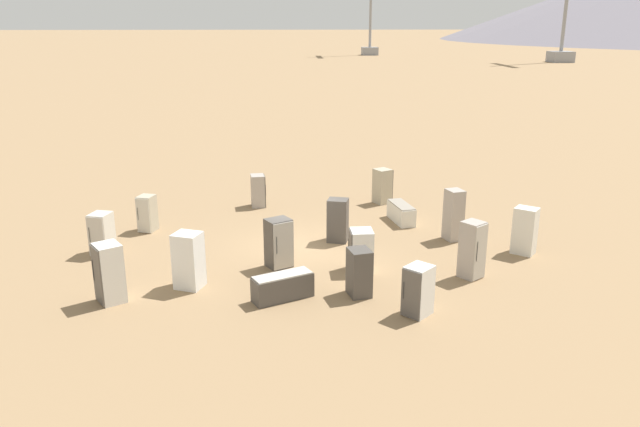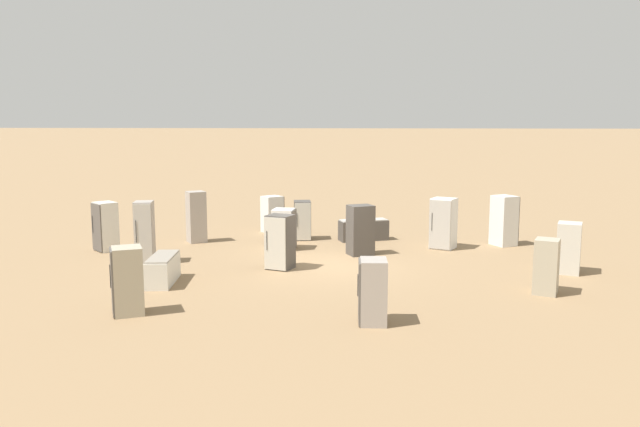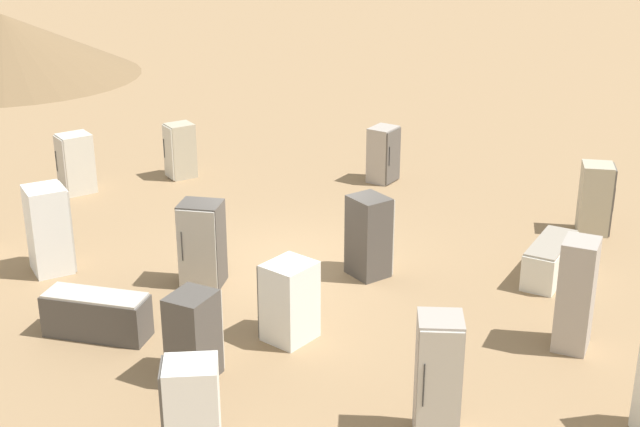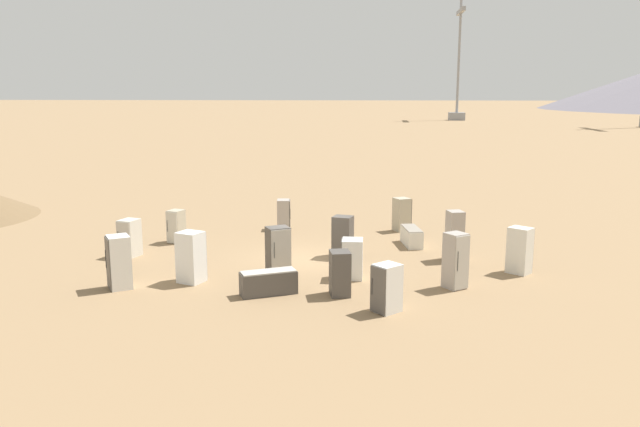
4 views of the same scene
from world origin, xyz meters
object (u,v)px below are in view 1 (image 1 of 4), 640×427
Objects in this scene: power_pylon_2 at (566,4)px; discarded_fridge_6 at (472,250)px; discarded_fridge_11 at (525,231)px; discarded_fridge_15 at (361,251)px; discarded_fridge_13 at (453,215)px; discarded_fridge_0 at (189,260)px; discarded_fridge_5 at (418,291)px; power_pylon_3 at (371,13)px; discarded_fridge_12 at (147,213)px; discarded_fridge_7 at (283,287)px; discarded_fridge_2 at (109,273)px; discarded_fridge_10 at (258,191)px; discarded_fridge_4 at (338,220)px; discarded_fridge_8 at (383,186)px; discarded_fridge_14 at (359,272)px; discarded_fridge_9 at (401,213)px; discarded_fridge_1 at (279,243)px; discarded_fridge_3 at (102,234)px.

discarded_fridge_6 is (-103.05, 48.62, -9.75)m from power_pylon_2.
discarded_fridge_15 is (-1.23, 6.00, -0.14)m from discarded_fridge_11.
discarded_fridge_13 is at bearing -132.22° from discarded_fridge_6.
discarded_fridge_0 is 7.06m from discarded_fridge_5.
power_pylon_3 reaches higher than discarded_fridge_12.
discarded_fridge_5 reaches higher than discarded_fridge_7.
discarded_fridge_2 reaches higher than discarded_fridge_10.
discarded_fridge_8 is at bearing 78.63° from discarded_fridge_4.
discarded_fridge_0 is at bearing 44.16° from discarded_fridge_7.
discarded_fridge_8 is 8.14m from discarded_fridge_15.
discarded_fridge_2 is 0.95× the size of discarded_fridge_6.
discarded_fridge_12 is 1.02× the size of discarded_fridge_15.
discarded_fridge_7 is at bearing 170.85° from power_pylon_3.
discarded_fridge_5 is at bearing -97.93° from discarded_fridge_11.
discarded_fridge_9 is at bearing 56.57° from discarded_fridge_14.
discarded_fridge_6 reaches higher than discarded_fridge_4.
discarded_fridge_1 is 1.14× the size of discarded_fridge_14.
discarded_fridge_0 reaches higher than discarded_fridge_7.
discarded_fridge_13 reaches higher than discarded_fridge_15.
discarded_fridge_4 is at bearing 152.10° from power_pylon_2.
discarded_fridge_8 is (4.96, -2.49, -0.03)m from discarded_fridge_4.
discarded_fridge_12 is at bearing 126.48° from discarded_fridge_14.
power_pylon_3 reaches higher than discarded_fridge_14.
discarded_fridge_14 is (-2.43, -2.40, -0.10)m from discarded_fridge_1.
discarded_fridge_1 reaches higher than discarded_fridge_10.
discarded_fridge_2 is 1.25× the size of discarded_fridge_12.
discarded_fridge_10 is 5.26m from discarded_fridge_12.
discarded_fridge_2 is (-0.91, 2.19, 0.01)m from discarded_fridge_0.
discarded_fridge_14 reaches higher than discarded_fridge_12.
discarded_fridge_2 is 1.20× the size of discarded_fridge_3.
power_pylon_3 is 16.01× the size of discarded_fridge_6.
discarded_fridge_4 is (0.78, -8.47, 0.07)m from discarded_fridge_3.
power_pylon_3 is 21.41× the size of discarded_fridge_15.
discarded_fridge_8 is (7.35, -4.69, -0.05)m from discarded_fridge_1.
discarded_fridge_13 is at bearing -66.24° from discarded_fridge_9.
discarded_fridge_0 is 6.33m from discarded_fridge_4.
discarded_fridge_1 is 0.91× the size of discarded_fridge_9.
discarded_fridge_0 reaches higher than discarded_fridge_12.
power_pylon_2 is 17.64× the size of discarded_fridge_13.
discarded_fridge_4 is (3.91, -4.98, -0.07)m from discarded_fridge_0.
discarded_fridge_3 reaches higher than discarded_fridge_9.
discarded_fridge_6 is 3.63m from discarded_fridge_13.
power_pylon_3 is 20.69× the size of discarded_fridge_5.
discarded_fridge_9 is at bearing 59.16° from discarded_fridge_0.
discarded_fridge_9 is at bearing 172.55° from power_pylon_3.
discarded_fridge_6 is 1.34× the size of discarded_fridge_15.
discarded_fridge_1 is 0.87× the size of discarded_fridge_7.
discarded_fridge_10 is at bearing 138.42° from discarded_fridge_4.
discarded_fridge_11 is at bearing 49.44° from discarded_fridge_10.
discarded_fridge_3 is 11.53m from discarded_fridge_5.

